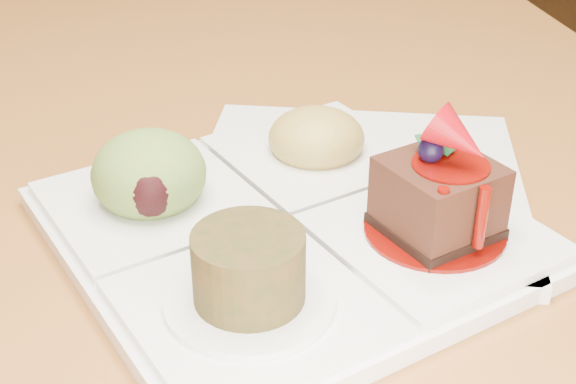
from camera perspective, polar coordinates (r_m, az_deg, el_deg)
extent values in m
cube|color=#9D5928|center=(0.81, -12.17, 6.94)|extent=(1.00, 1.80, 0.04)
cylinder|color=#9D5928|center=(1.78, 3.46, 7.52)|extent=(0.06, 0.06, 0.71)
cube|color=white|center=(0.53, 0.00, -2.72)|extent=(0.36, 0.36, 0.01)
cube|color=white|center=(0.51, 10.34, -3.12)|extent=(0.17, 0.17, 0.01)
cube|color=white|center=(0.45, -2.73, -8.18)|extent=(0.17, 0.17, 0.01)
cube|color=white|center=(0.55, -9.66, -0.69)|extent=(0.17, 0.17, 0.01)
cube|color=white|center=(0.60, 2.01, 2.78)|extent=(0.17, 0.17, 0.01)
cylinder|color=#5F0703|center=(0.51, 10.38, -2.72)|extent=(0.09, 0.09, 0.00)
cube|color=black|center=(0.51, 10.42, -2.44)|extent=(0.08, 0.08, 0.01)
cube|color=#371B0F|center=(0.50, 10.67, -0.08)|extent=(0.08, 0.08, 0.04)
cylinder|color=#5F0703|center=(0.49, 10.90, 2.04)|extent=(0.05, 0.05, 0.00)
sphere|color=black|center=(0.48, 10.11, 2.97)|extent=(0.02, 0.02, 0.02)
cone|color=#9D0A11|center=(0.48, 12.09, 3.69)|extent=(0.05, 0.05, 0.04)
cube|color=#134C21|center=(0.50, 10.80, 3.33)|extent=(0.02, 0.02, 0.01)
cube|color=#134C21|center=(0.49, 9.92, 3.38)|extent=(0.01, 0.02, 0.01)
cylinder|color=#5F0703|center=(0.47, 10.76, -2.10)|extent=(0.01, 0.01, 0.04)
cylinder|color=#5F0703|center=(0.48, 13.61, -1.77)|extent=(0.01, 0.01, 0.04)
cylinder|color=#5F0703|center=(0.49, 7.01, -0.05)|extent=(0.01, 0.01, 0.04)
cylinder|color=white|center=(0.44, -2.75, -7.68)|extent=(0.10, 0.10, 0.00)
cylinder|color=#503316|center=(0.43, -2.82, -5.36)|extent=(0.06, 0.06, 0.04)
cylinder|color=#48250F|center=(0.42, -2.86, -3.81)|extent=(0.05, 0.05, 0.00)
ellipsoid|color=olive|center=(0.54, -9.85, 1.29)|extent=(0.08, 0.08, 0.06)
ellipsoid|color=black|center=(0.52, -9.75, -0.02)|extent=(0.04, 0.03, 0.03)
ellipsoid|color=#AB923D|center=(0.60, 2.03, 3.85)|extent=(0.07, 0.07, 0.04)
cube|color=#CD5A0F|center=(0.60, 3.37, 4.65)|extent=(0.02, 0.02, 0.02)
cube|color=#477E1B|center=(0.61, 2.49, 4.83)|extent=(0.02, 0.02, 0.02)
cube|color=#CD5A0F|center=(0.61, 1.32, 4.84)|extent=(0.02, 0.02, 0.01)
cube|color=#477E1B|center=(0.60, 0.74, 4.23)|extent=(0.02, 0.02, 0.01)
cube|color=#CD5A0F|center=(0.59, 0.50, 4.04)|extent=(0.02, 0.02, 0.02)
cube|color=#477E1B|center=(0.58, 1.68, 3.52)|extent=(0.02, 0.02, 0.01)
cube|color=#CD5A0F|center=(0.58, 2.97, 3.58)|extent=(0.02, 0.02, 0.01)
cube|color=#477E1B|center=(0.59, 3.27, 4.16)|extent=(0.02, 0.02, 0.02)
cube|color=white|center=(0.58, 4.91, 0.44)|extent=(0.29, 0.29, 0.01)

